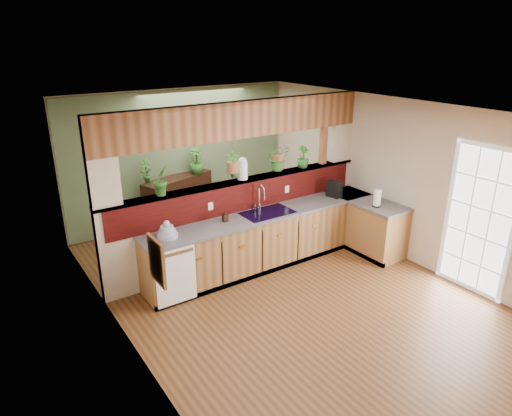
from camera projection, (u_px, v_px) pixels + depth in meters
ground at (292, 294)px, 6.59m from camera, size 4.60×7.00×0.01m
ceiling at (297, 113)px, 5.66m from camera, size 4.60×7.00×0.01m
wall_back at (182, 157)px, 8.84m from camera, size 4.60×0.02×2.60m
wall_left at (127, 254)px, 4.92m from camera, size 0.02×7.00×2.60m
wall_right at (406, 182)px, 7.33m from camera, size 0.02×7.00×2.60m
pass_through_partition at (242, 191)px, 7.22m from camera, size 4.60×0.21×2.60m
pass_through_ledge at (241, 181)px, 7.14m from camera, size 4.60×0.21×0.04m
header_beam at (240, 120)px, 6.80m from camera, size 4.60×0.15×0.55m
sage_backwall at (182, 157)px, 8.82m from camera, size 4.55×0.02×2.55m
countertop at (300, 233)px, 7.54m from camera, size 4.14×1.52×0.90m
dishwasher at (176, 276)px, 6.16m from camera, size 0.58×0.03×0.82m
navy_sink at (267, 217)px, 7.18m from camera, size 0.82×0.50×0.18m
french_door at (478, 222)px, 6.39m from camera, size 0.06×1.02×2.16m
framed_print at (157, 261)px, 4.23m from camera, size 0.04×0.35×0.45m
faucet at (260, 197)px, 7.18m from camera, size 0.18×0.18×0.42m
dish_stack at (167, 232)px, 6.25m from camera, size 0.29×0.29×0.25m
soap_dispenser at (225, 216)px, 6.79m from camera, size 0.09×0.09×0.18m
coffee_maker at (335, 190)px, 7.81m from camera, size 0.15×0.25×0.28m
paper_towel at (377, 198)px, 7.37m from camera, size 0.14×0.14×0.31m
glass_jar at (242, 168)px, 7.09m from camera, size 0.16×0.16×0.36m
ledge_plant_left at (161, 180)px, 6.37m from camera, size 0.30×0.27×0.46m
ledge_plant_right at (303, 157)px, 7.73m from camera, size 0.23×0.23×0.37m
hanging_plant_a at (233, 156)px, 6.93m from camera, size 0.24×0.19×0.52m
hanging_plant_b at (278, 147)px, 7.37m from camera, size 0.46×0.44×0.54m
shelving_console at (179, 201)px, 8.80m from camera, size 1.53×0.86×0.99m
shelf_plant_a at (146, 171)px, 8.24m from camera, size 0.26×0.22×0.43m
shelf_plant_b at (196, 161)px, 8.76m from camera, size 0.37×0.37×0.50m
floor_plant at (264, 212)px, 8.54m from camera, size 0.86×0.79×0.81m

